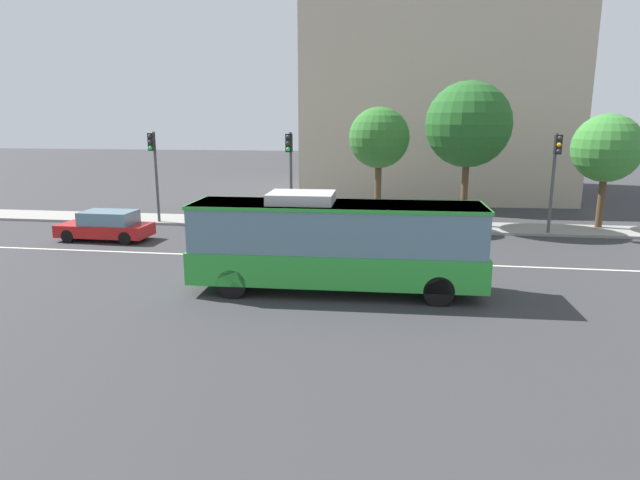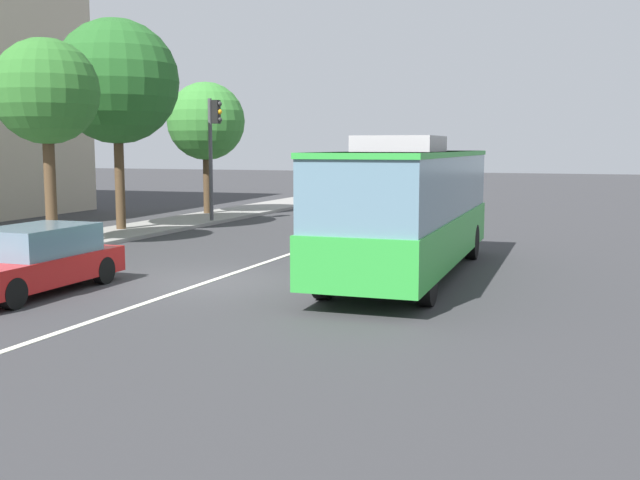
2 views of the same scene
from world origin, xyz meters
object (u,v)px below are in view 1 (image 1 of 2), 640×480
object	(u,v)px
traffic_light_near_corner	(290,163)
street_tree_kerbside_centre	(607,148)
street_tree_kerbside_left	(379,138)
sedan_red	(251,227)
sedan_red_ahead	(106,226)
transit_bus	(336,241)
street_tree_kerbside_right	(468,125)
traffic_light_mid_block	(555,166)
traffic_light_far_corner	(154,162)

from	to	relation	value
traffic_light_near_corner	street_tree_kerbside_centre	size ratio (longest dim) A/B	0.84
street_tree_kerbside_left	street_tree_kerbside_centre	distance (m)	12.00
sedan_red	sedan_red_ahead	world-z (taller)	same
transit_bus	sedan_red	size ratio (longest dim) A/B	2.22
transit_bus	traffic_light_near_corner	bearing A→B (deg)	107.57
transit_bus	sedan_red_ahead	xyz separation A→B (m)	(-12.20, 6.51, -1.09)
transit_bus	sedan_red_ahead	bearing A→B (deg)	150.13
sedan_red_ahead	street_tree_kerbside_left	bearing A→B (deg)	-157.59
street_tree_kerbside_right	sedan_red_ahead	bearing A→B (deg)	-161.31
street_tree_kerbside_left	street_tree_kerbside_right	world-z (taller)	street_tree_kerbside_right
traffic_light_mid_block	sedan_red_ahead	bearing A→B (deg)	-82.88
sedan_red	street_tree_kerbside_centre	xyz separation A→B (m)	(17.87, 5.62, 3.65)
street_tree_kerbside_right	transit_bus	bearing A→B (deg)	-114.19
transit_bus	traffic_light_far_corner	distance (m)	15.90
sedan_red	traffic_light_near_corner	size ratio (longest dim) A/B	0.87
traffic_light_far_corner	street_tree_kerbside_left	bearing A→B (deg)	99.52
sedan_red_ahead	sedan_red	bearing A→B (deg)	-173.53
transit_bus	traffic_light_near_corner	world-z (taller)	traffic_light_near_corner
transit_bus	sedan_red	world-z (taller)	transit_bus
sedan_red_ahead	traffic_light_far_corner	world-z (taller)	traffic_light_far_corner
traffic_light_mid_block	traffic_light_far_corner	world-z (taller)	same
sedan_red	street_tree_kerbside_left	size ratio (longest dim) A/B	0.69
traffic_light_far_corner	sedan_red_ahead	bearing A→B (deg)	-3.82
sedan_red	street_tree_kerbside_right	bearing A→B (deg)	-154.97
street_tree_kerbside_centre	street_tree_kerbside_right	world-z (taller)	street_tree_kerbside_right
sedan_red	street_tree_kerbside_left	world-z (taller)	street_tree_kerbside_left
transit_bus	street_tree_kerbside_left	xyz separation A→B (m)	(0.92, 11.76, 3.06)
street_tree_kerbside_left	street_tree_kerbside_right	bearing A→B (deg)	9.40
street_tree_kerbside_right	traffic_light_far_corner	bearing A→B (deg)	-174.26
transit_bus	traffic_light_far_corner	xyz separation A→B (m)	(-11.52, 10.82, 1.75)
street_tree_kerbside_left	street_tree_kerbside_centre	bearing A→B (deg)	5.30
sedan_red	street_tree_kerbside_centre	world-z (taller)	street_tree_kerbside_centre
traffic_light_mid_block	street_tree_kerbside_centre	world-z (taller)	street_tree_kerbside_centre
traffic_light_near_corner	street_tree_kerbside_centre	xyz separation A→B (m)	(16.61, 2.18, 0.81)
traffic_light_mid_block	street_tree_kerbside_centre	size ratio (longest dim) A/B	0.84
traffic_light_mid_block	street_tree_kerbside_centre	distance (m)	3.78
traffic_light_near_corner	street_tree_kerbside_centre	distance (m)	16.77
traffic_light_far_corner	street_tree_kerbside_right	size ratio (longest dim) A/B	0.66
street_tree_kerbside_left	traffic_light_far_corner	bearing A→B (deg)	-175.66
traffic_light_far_corner	transit_bus	bearing A→B (deg)	51.99
traffic_light_mid_block	traffic_light_far_corner	size ratio (longest dim) A/B	1.00
transit_bus	traffic_light_mid_block	size ratio (longest dim) A/B	1.94
street_tree_kerbside_centre	sedan_red_ahead	bearing A→B (deg)	-165.76
traffic_light_mid_block	street_tree_kerbside_left	distance (m)	9.02
sedan_red	traffic_light_far_corner	world-z (taller)	traffic_light_far_corner
street_tree_kerbside_centre	street_tree_kerbside_right	bearing A→B (deg)	-177.41
traffic_light_mid_block	traffic_light_near_corner	bearing A→B (deg)	-93.41
sedan_red_ahead	street_tree_kerbside_right	bearing A→B (deg)	-160.72
transit_bus	street_tree_kerbside_centre	world-z (taller)	street_tree_kerbside_centre
street_tree_kerbside_right	street_tree_kerbside_left	bearing A→B (deg)	-170.60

